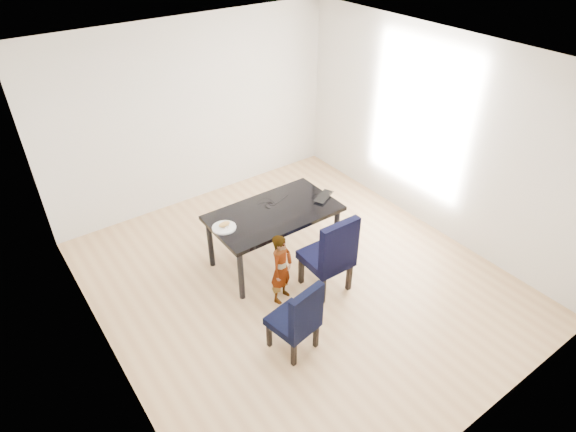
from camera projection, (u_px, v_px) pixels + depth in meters
floor at (297, 280)px, 6.00m from camera, size 4.50×5.00×0.01m
ceiling at (301, 62)px, 4.47m from camera, size 4.50×5.00×0.01m
wall_back at (194, 114)px, 6.91m from camera, size 4.50×0.01×2.70m
wall_front at (501, 328)px, 3.56m from camera, size 4.50×0.01×2.70m
wall_left at (90, 265)px, 4.15m from camera, size 0.01×5.00×2.70m
wall_right at (436, 135)px, 6.33m from camera, size 0.01×5.00×2.70m
dining_table at (274, 236)px, 6.12m from camera, size 1.60×0.90×0.75m
chair_left at (293, 316)px, 4.89m from camera, size 0.50×0.51×0.89m
chair_right at (326, 252)px, 5.61m from camera, size 0.52×0.54×1.06m
child at (282, 269)px, 5.48m from camera, size 0.39×0.33×0.90m
plate at (224, 228)px, 5.62m from camera, size 0.37×0.37×0.02m
sandwich at (224, 224)px, 5.61m from camera, size 0.15×0.09×0.06m
laptop at (320, 196)px, 6.19m from camera, size 0.40×0.35×0.03m
cable_tangle at (271, 205)px, 6.03m from camera, size 0.18×0.18×0.01m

